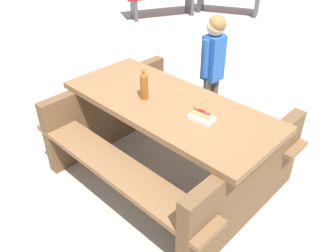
{
  "coord_description": "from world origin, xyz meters",
  "views": [
    {
      "loc": [
        1.19,
        -2.02,
        2.1
      ],
      "look_at": [
        0.0,
        0.0,
        0.52
      ],
      "focal_mm": 36.81,
      "sensor_mm": 36.0,
      "label": 1
    }
  ],
  "objects": [
    {
      "name": "hotdog_tray",
      "position": [
        0.34,
        -0.1,
        0.78
      ],
      "size": [
        0.19,
        0.14,
        0.08
      ],
      "color": "white",
      "rests_on": "picnic_table"
    },
    {
      "name": "child_in_coat",
      "position": [
        -0.04,
        0.97,
        0.76
      ],
      "size": [
        0.21,
        0.28,
        1.19
      ],
      "color": "brown",
      "rests_on": "ground"
    },
    {
      "name": "ground_plane",
      "position": [
        0.0,
        0.0,
        0.0
      ],
      "size": [
        30.0,
        30.0,
        0.0
      ],
      "primitive_type": "plane",
      "color": "#B7B2A8",
      "rests_on": "ground"
    },
    {
      "name": "soda_bottle",
      "position": [
        -0.19,
        -0.04,
        0.87
      ],
      "size": [
        0.06,
        0.06,
        0.26
      ],
      "color": "brown",
      "rests_on": "picnic_table"
    },
    {
      "name": "picnic_table",
      "position": [
        0.0,
        0.0,
        0.44
      ],
      "size": [
        2.07,
        1.77,
        0.75
      ],
      "color": "brown",
      "rests_on": "ground"
    }
  ]
}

